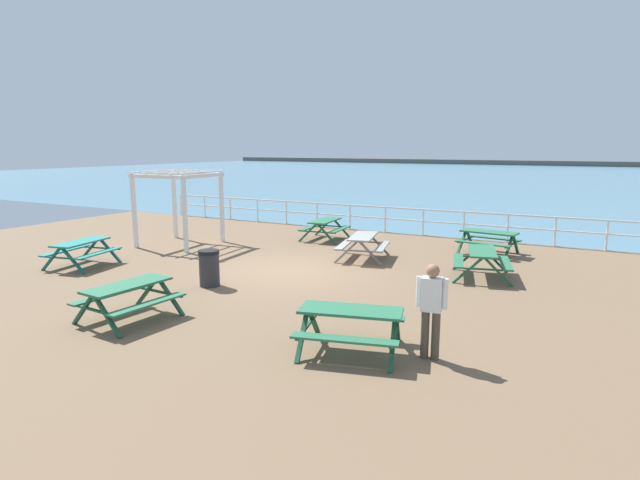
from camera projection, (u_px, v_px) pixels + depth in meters
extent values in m
cube|color=brown|center=(289.00, 274.00, 14.98)|extent=(30.00, 24.00, 0.20)
cube|color=teal|center=(523.00, 177.00, 60.64)|extent=(142.00, 90.00, 0.01)
cube|color=#4C4C47|center=(552.00, 165.00, 97.87)|extent=(142.00, 6.00, 1.80)
cube|color=white|center=(386.00, 207.00, 21.49)|extent=(23.00, 0.06, 0.06)
cube|color=white|center=(385.00, 218.00, 21.57)|extent=(23.00, 0.05, 0.05)
cylinder|color=white|center=(181.00, 205.00, 26.95)|extent=(0.07, 0.07, 1.05)
cylinder|color=white|center=(205.00, 207.00, 26.18)|extent=(0.07, 0.07, 1.05)
cylinder|color=white|center=(230.00, 209.00, 25.41)|extent=(0.07, 0.07, 1.05)
cylinder|color=white|center=(258.00, 211.00, 24.65)|extent=(0.07, 0.07, 1.05)
cylinder|color=white|center=(286.00, 213.00, 23.88)|extent=(0.07, 0.07, 1.05)
cylinder|color=white|center=(317.00, 215.00, 23.11)|extent=(0.07, 0.07, 1.05)
cylinder|color=white|center=(350.00, 217.00, 22.35)|extent=(0.07, 0.07, 1.05)
cylinder|color=white|center=(385.00, 220.00, 21.58)|extent=(0.07, 0.07, 1.05)
cylinder|color=white|center=(423.00, 222.00, 20.81)|extent=(0.07, 0.07, 1.05)
cylinder|color=white|center=(464.00, 225.00, 20.05)|extent=(0.07, 0.07, 1.05)
cylinder|color=white|center=(508.00, 228.00, 19.28)|extent=(0.07, 0.07, 1.05)
cylinder|color=white|center=(555.00, 232.00, 18.51)|extent=(0.07, 0.07, 1.05)
cylinder|color=white|center=(607.00, 236.00, 17.75)|extent=(0.07, 0.07, 1.05)
cube|color=#286B47|center=(351.00, 310.00, 8.95)|extent=(1.92, 1.14, 0.05)
cube|color=#286B47|center=(356.00, 316.00, 9.59)|extent=(1.81, 0.71, 0.04)
cube|color=#286B47|center=(344.00, 339.00, 8.41)|extent=(1.81, 0.71, 0.04)
cube|color=#1E5035|center=(397.00, 327.00, 9.19)|extent=(0.28, 0.79, 0.79)
cube|color=#1E5035|center=(393.00, 342.00, 8.48)|extent=(0.28, 0.79, 0.79)
cube|color=#1E5035|center=(395.00, 332.00, 8.83)|extent=(0.44, 1.47, 0.04)
cube|color=#1E5035|center=(313.00, 320.00, 9.55)|extent=(0.28, 0.79, 0.79)
cube|color=#1E5035|center=(302.00, 334.00, 8.83)|extent=(0.28, 0.79, 0.79)
cube|color=#1E5035|center=(308.00, 325.00, 9.19)|extent=(0.44, 1.47, 0.04)
cube|color=gray|center=(363.00, 236.00, 16.33)|extent=(1.09, 1.91, 0.05)
cube|color=gray|center=(344.00, 244.00, 16.55)|extent=(0.66, 1.81, 0.04)
cube|color=gray|center=(382.00, 246.00, 16.23)|extent=(0.66, 1.81, 0.04)
cube|color=slate|center=(356.00, 243.00, 17.24)|extent=(0.79, 0.26, 0.79)
cube|color=slate|center=(378.00, 244.00, 17.05)|extent=(0.79, 0.26, 0.79)
cube|color=slate|center=(367.00, 242.00, 17.13)|extent=(1.47, 0.40, 0.04)
cube|color=slate|center=(346.00, 252.00, 15.76)|extent=(0.79, 0.26, 0.79)
cube|color=slate|center=(370.00, 253.00, 15.56)|extent=(0.79, 0.26, 0.79)
cube|color=slate|center=(358.00, 251.00, 15.65)|extent=(1.47, 0.40, 0.04)
cube|color=#286B47|center=(325.00, 221.00, 19.77)|extent=(0.85, 1.85, 0.05)
cube|color=#286B47|center=(311.00, 227.00, 20.07)|extent=(0.42, 1.82, 0.04)
cube|color=#286B47|center=(340.00, 229.00, 19.58)|extent=(0.42, 1.82, 0.04)
cube|color=#1E5035|center=(324.00, 227.00, 20.69)|extent=(0.80, 0.15, 0.79)
cube|color=#1E5035|center=(341.00, 228.00, 20.40)|extent=(0.80, 0.15, 0.79)
cube|color=#1E5035|center=(333.00, 226.00, 20.54)|extent=(1.50, 0.19, 0.04)
cube|color=#1E5035|center=(308.00, 233.00, 19.28)|extent=(0.80, 0.15, 0.79)
cube|color=#1E5035|center=(326.00, 234.00, 18.99)|extent=(0.80, 0.15, 0.79)
cube|color=#1E5035|center=(317.00, 232.00, 19.13)|extent=(1.50, 0.19, 0.04)
cube|color=#286B47|center=(482.00, 251.00, 14.01)|extent=(1.10, 1.91, 0.05)
cube|color=#286B47|center=(458.00, 260.00, 14.22)|extent=(0.68, 1.81, 0.04)
cube|color=#286B47|center=(505.00, 263.00, 13.91)|extent=(0.68, 1.81, 0.04)
cube|color=#1E5035|center=(467.00, 258.00, 14.91)|extent=(0.79, 0.26, 0.79)
cube|color=#1E5035|center=(494.00, 259.00, 14.73)|extent=(0.79, 0.26, 0.79)
cube|color=#1E5035|center=(480.00, 257.00, 14.81)|extent=(1.47, 0.41, 0.04)
cube|color=#1E5035|center=(468.00, 270.00, 13.43)|extent=(0.79, 0.26, 0.79)
cube|color=#1E5035|center=(498.00, 272.00, 13.24)|extent=(0.79, 0.26, 0.79)
cube|color=#1E5035|center=(483.00, 269.00, 13.33)|extent=(1.47, 0.41, 0.04)
cube|color=#1E7A70|center=(81.00, 242.00, 15.34)|extent=(1.04, 1.90, 0.05)
cube|color=#1E7A70|center=(65.00, 251.00, 15.57)|extent=(0.61, 1.82, 0.04)
cube|color=#1E7A70|center=(99.00, 253.00, 15.21)|extent=(0.61, 1.82, 0.04)
cube|color=#165B54|center=(90.00, 249.00, 16.25)|extent=(0.79, 0.23, 0.79)
cube|color=#165B54|center=(110.00, 250.00, 16.03)|extent=(0.79, 0.23, 0.79)
cube|color=#165B54|center=(100.00, 248.00, 16.13)|extent=(1.48, 0.35, 0.04)
cube|color=#165B54|center=(52.00, 259.00, 14.78)|extent=(0.79, 0.23, 0.79)
cube|color=#165B54|center=(73.00, 260.00, 14.56)|extent=(0.79, 0.23, 0.79)
cube|color=#165B54|center=(62.00, 258.00, 14.66)|extent=(1.48, 0.35, 0.04)
cube|color=#286B47|center=(489.00, 232.00, 17.12)|extent=(1.88, 0.94, 0.05)
cube|color=#286B47|center=(494.00, 238.00, 17.67)|extent=(1.82, 0.50, 0.04)
cube|color=#286B47|center=(482.00, 244.00, 16.68)|extent=(1.82, 0.50, 0.04)
cube|color=#1E5035|center=(515.00, 244.00, 17.03)|extent=(0.19, 0.80, 0.79)
cube|color=#1E5035|center=(509.00, 247.00, 16.44)|extent=(0.19, 0.80, 0.79)
cube|color=#1E5035|center=(512.00, 244.00, 16.73)|extent=(0.26, 1.49, 0.04)
cube|color=#1E5035|center=(470.00, 239.00, 17.94)|extent=(0.19, 0.80, 0.79)
cube|color=#1E5035|center=(462.00, 242.00, 17.34)|extent=(0.19, 0.80, 0.79)
cube|color=#1E5035|center=(466.00, 239.00, 17.63)|extent=(0.26, 1.49, 0.04)
cube|color=#286B47|center=(128.00, 285.00, 10.58)|extent=(0.83, 1.85, 0.05)
cube|color=#286B47|center=(110.00, 294.00, 10.96)|extent=(0.39, 1.81, 0.04)
cube|color=#286B47|center=(148.00, 304.00, 10.30)|extent=(0.39, 1.81, 0.04)
cube|color=#1E5035|center=(147.00, 291.00, 11.49)|extent=(0.80, 0.14, 0.79)
cube|color=#1E5035|center=(170.00, 296.00, 11.09)|extent=(0.80, 0.14, 0.79)
cube|color=#1E5035|center=(159.00, 292.00, 11.28)|extent=(1.50, 0.17, 0.04)
cube|color=#1E5035|center=(84.00, 309.00, 10.20)|extent=(0.80, 0.14, 0.79)
cube|color=#1E5035|center=(107.00, 316.00, 9.80)|extent=(0.80, 0.14, 0.79)
cube|color=#1E5035|center=(95.00, 310.00, 9.99)|extent=(1.50, 0.17, 0.04)
cylinder|color=#4C4233|center=(436.00, 336.00, 8.65)|extent=(0.14, 0.14, 0.85)
cylinder|color=#4C4233|center=(425.00, 334.00, 8.71)|extent=(0.14, 0.14, 0.85)
cube|color=white|center=(432.00, 294.00, 8.55)|extent=(0.37, 0.26, 0.58)
cylinder|color=white|center=(445.00, 294.00, 8.47)|extent=(0.09, 0.09, 0.52)
cylinder|color=white|center=(419.00, 291.00, 8.62)|extent=(0.09, 0.09, 0.52)
sphere|color=#9E7051|center=(433.00, 271.00, 8.48)|extent=(0.23, 0.23, 0.23)
cube|color=white|center=(222.00, 209.00, 19.25)|extent=(0.12, 0.12, 2.50)
cube|color=white|center=(185.00, 216.00, 17.26)|extent=(0.12, 0.12, 2.50)
cube|color=white|center=(175.00, 206.00, 20.10)|extent=(0.12, 0.12, 2.50)
cube|color=white|center=(134.00, 213.00, 18.11)|extent=(0.12, 0.12, 2.50)
cube|color=white|center=(203.00, 176.00, 18.02)|extent=(0.34, 2.44, 0.12)
cube|color=white|center=(153.00, 174.00, 18.87)|extent=(0.34, 2.44, 0.12)
cube|color=white|center=(196.00, 174.00, 19.44)|extent=(2.44, 0.34, 0.12)
cube|color=white|center=(157.00, 177.00, 17.45)|extent=(2.44, 0.34, 0.12)
cube|color=white|center=(153.00, 171.00, 18.84)|extent=(0.31, 2.56, 0.04)
cube|color=white|center=(165.00, 171.00, 18.63)|extent=(0.31, 2.56, 0.04)
cube|color=white|center=(177.00, 172.00, 18.42)|extent=(0.31, 2.56, 0.04)
cube|color=white|center=(190.00, 172.00, 18.21)|extent=(0.31, 2.56, 0.04)
cube|color=white|center=(203.00, 172.00, 17.99)|extent=(0.31, 2.56, 0.04)
cylinder|color=#2D2D33|center=(209.00, 270.00, 13.23)|extent=(0.52, 0.52, 0.85)
cylinder|color=black|center=(209.00, 252.00, 13.14)|extent=(0.55, 0.55, 0.10)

